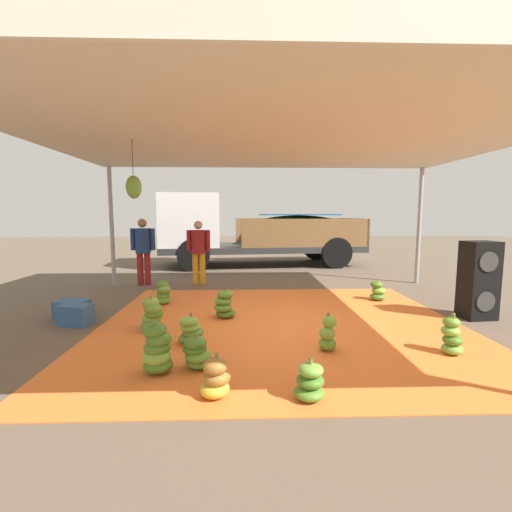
# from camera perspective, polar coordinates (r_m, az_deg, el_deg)

# --- Properties ---
(ground_plane) EXTENTS (40.00, 40.00, 0.00)m
(ground_plane) POSITION_cam_1_polar(r_m,az_deg,el_deg) (8.58, 1.99, -4.92)
(ground_plane) COLOR brown
(tarp_orange) EXTENTS (5.65, 5.17, 0.01)m
(tarp_orange) POSITION_cam_1_polar(r_m,az_deg,el_deg) (5.68, 4.07, -10.95)
(tarp_orange) COLOR orange
(tarp_orange) RESTS_ON ground
(tent_canopy) EXTENTS (8.00, 7.00, 2.95)m
(tent_canopy) POSITION_cam_1_polar(r_m,az_deg,el_deg) (5.45, 4.28, 18.67)
(tent_canopy) COLOR #9EA0A5
(tent_canopy) RESTS_ON ground
(banana_bunch_0) EXTENTS (0.47, 0.46, 0.51)m
(banana_bunch_0) POSITION_cam_1_polar(r_m,az_deg,el_deg) (5.97, -5.14, -7.91)
(banana_bunch_0) COLOR #477523
(banana_bunch_0) RESTS_ON tarp_orange
(banana_bunch_1) EXTENTS (0.40, 0.40, 0.41)m
(banana_bunch_1) POSITION_cam_1_polar(r_m,az_deg,el_deg) (3.52, 8.70, -19.55)
(banana_bunch_1) COLOR #518428
(banana_bunch_1) RESTS_ON tarp_orange
(banana_bunch_2) EXTENTS (0.42, 0.43, 0.58)m
(banana_bunch_2) POSITION_cam_1_polar(r_m,az_deg,el_deg) (4.13, -15.71, -14.33)
(banana_bunch_2) COLOR #477523
(banana_bunch_2) RESTS_ON tarp_orange
(banana_bunch_3) EXTENTS (0.45, 0.44, 0.52)m
(banana_bunch_3) POSITION_cam_1_polar(r_m,az_deg,el_deg) (5.57, -16.47, -9.10)
(banana_bunch_3) COLOR #518428
(banana_bunch_3) RESTS_ON tarp_orange
(banana_bunch_4) EXTENTS (0.44, 0.42, 0.42)m
(banana_bunch_4) POSITION_cam_1_polar(r_m,az_deg,el_deg) (4.91, -10.54, -11.79)
(banana_bunch_4) COLOR #518428
(banana_bunch_4) RESTS_ON tarp_orange
(banana_bunch_5) EXTENTS (0.36, 0.38, 0.43)m
(banana_bunch_5) POSITION_cam_1_polar(r_m,az_deg,el_deg) (7.57, 19.10, -5.43)
(banana_bunch_5) COLOR #477523
(banana_bunch_5) RESTS_ON tarp_orange
(banana_bunch_6) EXTENTS (0.39, 0.38, 0.50)m
(banana_bunch_6) POSITION_cam_1_polar(r_m,az_deg,el_deg) (7.06, -14.77, -5.83)
(banana_bunch_6) COLOR #60932D
(banana_bunch_6) RESTS_ON tarp_orange
(banana_bunch_7) EXTENTS (0.39, 0.37, 0.43)m
(banana_bunch_7) POSITION_cam_1_polar(r_m,az_deg,el_deg) (3.54, -6.56, -19.14)
(banana_bunch_7) COLOR gold
(banana_bunch_7) RESTS_ON tarp_orange
(banana_bunch_8) EXTENTS (0.31, 0.31, 0.49)m
(banana_bunch_8) POSITION_cam_1_polar(r_m,az_deg,el_deg) (4.67, 11.55, -12.30)
(banana_bunch_8) COLOR #60932D
(banana_bunch_8) RESTS_ON tarp_orange
(banana_bunch_9) EXTENTS (0.32, 0.35, 0.51)m
(banana_bunch_9) POSITION_cam_1_polar(r_m,az_deg,el_deg) (5.09, 29.10, -11.37)
(banana_bunch_9) COLOR #6B9E38
(banana_bunch_9) RESTS_ON tarp_orange
(banana_bunch_10) EXTENTS (0.45, 0.45, 0.41)m
(banana_bunch_10) POSITION_cam_1_polar(r_m,az_deg,el_deg) (4.16, -9.51, -15.26)
(banana_bunch_10) COLOR #518428
(banana_bunch_10) RESTS_ON tarp_orange
(cargo_truck_main) EXTENTS (6.91, 3.01, 2.40)m
(cargo_truck_main) POSITION_cam_1_polar(r_m,az_deg,el_deg) (12.06, -0.49, 4.16)
(cargo_truck_main) COLOR #2D2D2D
(cargo_truck_main) RESTS_ON ground
(worker_0) EXTENTS (0.58, 0.35, 1.58)m
(worker_0) POSITION_cam_1_polar(r_m,az_deg,el_deg) (8.84, -9.28, 1.38)
(worker_0) COLOR orange
(worker_0) RESTS_ON ground
(worker_1) EXTENTS (0.60, 0.37, 1.63)m
(worker_1) POSITION_cam_1_polar(r_m,az_deg,el_deg) (9.06, -17.82, 1.48)
(worker_1) COLOR maroon
(worker_1) RESTS_ON ground
(speaker_stack) EXTENTS (0.55, 0.46, 1.30)m
(speaker_stack) POSITION_cam_1_polar(r_m,az_deg,el_deg) (6.92, 32.35, -3.33)
(speaker_stack) COLOR black
(speaker_stack) RESTS_ON ground
(crate_0) EXTENTS (0.58, 0.53, 0.29)m
(crate_0) POSITION_cam_1_polar(r_m,az_deg,el_deg) (6.78, -27.59, -7.58)
(crate_0) COLOR #335B8E
(crate_0) RESTS_ON ground
(crate_1) EXTENTS (0.55, 0.42, 0.32)m
(crate_1) POSITION_cam_1_polar(r_m,az_deg,el_deg) (6.30, -27.18, -8.46)
(crate_1) COLOR #335B8E
(crate_1) RESTS_ON ground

